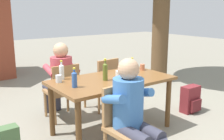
{
  "coord_description": "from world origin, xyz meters",
  "views": [
    {
      "loc": [
        -2.03,
        -2.76,
        1.65
      ],
      "look_at": [
        0.0,
        0.0,
        0.87
      ],
      "focal_mm": 42.56,
      "sensor_mm": 36.0,
      "label": 1
    }
  ],
  "objects": [
    {
      "name": "chair_far_left",
      "position": [
        -0.36,
        0.74,
        0.49
      ],
      "size": [
        0.46,
        0.46,
        0.87
      ],
      "color": "#A37547",
      "rests_on": "ground_plane"
    },
    {
      "name": "chair_far_right",
      "position": [
        0.37,
        0.74,
        0.49
      ],
      "size": [
        0.48,
        0.48,
        0.87
      ],
      "color": "#A37547",
      "rests_on": "ground_plane"
    },
    {
      "name": "person_in_white_shirt",
      "position": [
        -0.36,
        -0.85,
        0.66
      ],
      "size": [
        0.47,
        0.61,
        1.18
      ],
      "color": "#3D70B2",
      "rests_on": "ground_plane"
    },
    {
      "name": "cup_terracotta",
      "position": [
        0.68,
        0.14,
        0.79
      ],
      "size": [
        0.07,
        0.07,
        0.09
      ],
      "primitive_type": "cylinder",
      "color": "#BC6B47",
      "rests_on": "dining_table"
    },
    {
      "name": "cup_glass",
      "position": [
        -0.65,
        0.26,
        0.79
      ],
      "size": [
        0.08,
        0.08,
        0.1
      ],
      "primitive_type": "cylinder",
      "color": "silver",
      "rests_on": "dining_table"
    },
    {
      "name": "ground_plane",
      "position": [
        0.0,
        0.0,
        0.0
      ],
      "size": [
        24.0,
        24.0,
        0.0
      ],
      "primitive_type": "plane",
      "color": "gray"
    },
    {
      "name": "bottle_green",
      "position": [
        0.28,
        -0.09,
        0.86
      ],
      "size": [
        0.06,
        0.06,
        0.27
      ],
      "color": "#287A38",
      "rests_on": "dining_table"
    },
    {
      "name": "cup_white",
      "position": [
        0.06,
        -0.06,
        0.8
      ],
      "size": [
        0.08,
        0.08,
        0.12
      ],
      "primitive_type": "cylinder",
      "color": "white",
      "rests_on": "dining_table"
    },
    {
      "name": "bottle_blue",
      "position": [
        -0.59,
        -0.06,
        0.85
      ],
      "size": [
        0.06,
        0.06,
        0.24
      ],
      "color": "#2D56A3",
      "rests_on": "dining_table"
    },
    {
      "name": "person_in_plaid_shirt",
      "position": [
        -0.36,
        0.85,
        0.66
      ],
      "size": [
        0.47,
        0.61,
        1.18
      ],
      "color": "#B7424C",
      "rests_on": "ground_plane"
    },
    {
      "name": "backpack_by_near_side",
      "position": [
        1.45,
        -0.2,
        0.21
      ],
      "size": [
        0.32,
        0.23,
        0.44
      ],
      "color": "maroon",
      "rests_on": "ground_plane"
    },
    {
      "name": "cup_steel",
      "position": [
        0.49,
        0.2,
        0.79
      ],
      "size": [
        0.08,
        0.08,
        0.09
      ],
      "primitive_type": "cylinder",
      "color": "#B2B7BC",
      "rests_on": "dining_table"
    },
    {
      "name": "bottle_olive",
      "position": [
        -0.12,
        -0.01,
        0.87
      ],
      "size": [
        0.06,
        0.06,
        0.29
      ],
      "color": "#566623",
      "rests_on": "dining_table"
    },
    {
      "name": "dining_table",
      "position": [
        0.0,
        0.0,
        0.65
      ],
      "size": [
        1.61,
        0.88,
        0.75
      ],
      "color": "brown",
      "rests_on": "ground_plane"
    },
    {
      "name": "chair_near_left",
      "position": [
        -0.37,
        -0.74,
        0.49
      ],
      "size": [
        0.47,
        0.47,
        0.87
      ],
      "color": "#A37547",
      "rests_on": "ground_plane"
    },
    {
      "name": "bottle_clear",
      "position": [
        -0.55,
        0.37,
        0.86
      ],
      "size": [
        0.06,
        0.06,
        0.26
      ],
      "color": "white",
      "rests_on": "dining_table"
    }
  ]
}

